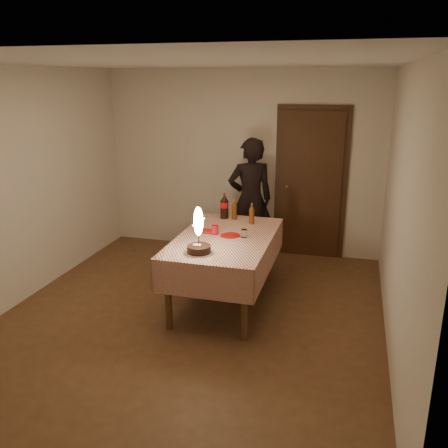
% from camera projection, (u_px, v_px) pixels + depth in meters
% --- Properties ---
extents(ground, '(4.00, 4.50, 0.01)m').
position_uv_depth(ground, '(192.00, 316.00, 5.12)').
color(ground, brown).
rests_on(ground, ground).
extents(room_shell, '(4.04, 4.54, 2.62)m').
position_uv_depth(room_shell, '(194.00, 163.00, 4.70)').
color(room_shell, beige).
rests_on(room_shell, ground).
extents(dining_table, '(1.02, 1.72, 0.79)m').
position_uv_depth(dining_table, '(225.00, 245.00, 5.24)').
color(dining_table, brown).
rests_on(dining_table, ground).
extents(birthday_cake, '(0.30, 0.30, 0.47)m').
position_uv_depth(birthday_cake, '(199.00, 240.00, 4.67)').
color(birthday_cake, white).
rests_on(birthday_cake, dining_table).
extents(red_plate, '(0.22, 0.22, 0.01)m').
position_uv_depth(red_plate, '(230.00, 235.00, 5.22)').
color(red_plate, red).
rests_on(red_plate, dining_table).
extents(red_cup, '(0.08, 0.08, 0.10)m').
position_uv_depth(red_cup, '(215.00, 230.00, 5.27)').
color(red_cup, '#B00C1B').
rests_on(red_cup, dining_table).
extents(clear_cup, '(0.07, 0.07, 0.09)m').
position_uv_depth(clear_cup, '(244.00, 233.00, 5.16)').
color(clear_cup, white).
rests_on(clear_cup, dining_table).
extents(napkin_stack, '(0.15, 0.15, 0.02)m').
position_uv_depth(napkin_stack, '(208.00, 231.00, 5.35)').
color(napkin_stack, '#A41F12').
rests_on(napkin_stack, dining_table).
extents(cola_bottle, '(0.10, 0.10, 0.32)m').
position_uv_depth(cola_bottle, '(224.00, 206.00, 5.85)').
color(cola_bottle, black).
rests_on(cola_bottle, dining_table).
extents(amber_bottle_left, '(0.06, 0.06, 0.25)m').
position_uv_depth(amber_bottle_left, '(234.00, 210.00, 5.81)').
color(amber_bottle_left, '#5D2F10').
rests_on(amber_bottle_left, dining_table).
extents(amber_bottle_right, '(0.06, 0.06, 0.25)m').
position_uv_depth(amber_bottle_right, '(252.00, 214.00, 5.62)').
color(amber_bottle_right, '#5D2F10').
rests_on(amber_bottle_right, dining_table).
extents(photographer, '(0.74, 0.64, 1.71)m').
position_uv_depth(photographer, '(250.00, 200.00, 6.52)').
color(photographer, black).
rests_on(photographer, ground).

